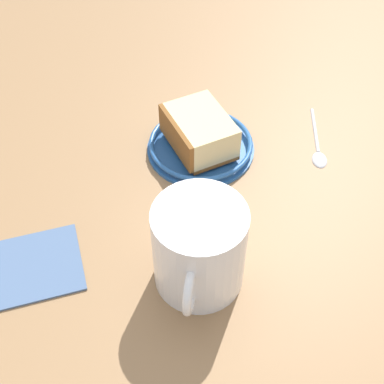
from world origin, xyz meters
TOP-DOWN VIEW (x-y plane):
  - ground_plane at (0.00, 0.00)cm, footprint 120.05×120.05cm
  - small_plate at (-5.19, -0.58)cm, footprint 14.31×14.31cm
  - cake_slice at (-4.93, -0.60)cm, footprint 7.72×9.76cm
  - tea_mug at (5.00, 16.61)cm, footprint 10.01×10.97cm
  - teaspoon at (-18.86, 7.26)cm, footprint 7.39×10.64cm
  - folded_napkin at (21.52, 6.30)cm, footprint 14.56×11.79cm

SIDE VIEW (x-z plane):
  - ground_plane at x=0.00cm, z-range -2.67..0.00cm
  - folded_napkin at x=21.52cm, z-range 0.00..0.60cm
  - teaspoon at x=-18.86cm, z-range -0.05..0.75cm
  - small_plate at x=-5.19cm, z-range -0.01..1.58cm
  - cake_slice at x=-4.93cm, z-range 0.96..5.76cm
  - tea_mug at x=5.00cm, z-range 0.07..10.60cm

